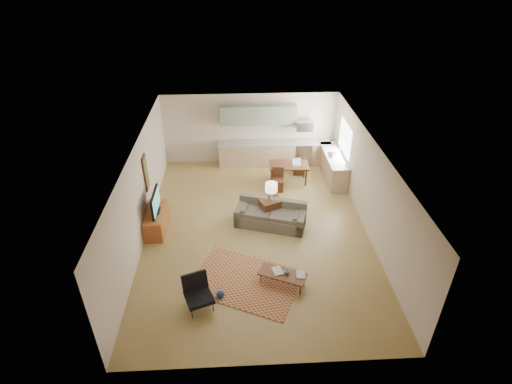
{
  "coord_description": "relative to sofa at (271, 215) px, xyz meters",
  "views": [
    {
      "loc": [
        -0.52,
        -9.5,
        7.28
      ],
      "look_at": [
        0.0,
        0.3,
        1.15
      ],
      "focal_mm": 28.0,
      "sensor_mm": 36.0,
      "label": 1
    }
  ],
  "objects": [
    {
      "name": "coffee_table",
      "position": [
        0.09,
        -2.5,
        -0.2
      ],
      "size": [
        1.26,
        0.92,
        0.35
      ],
      "primitive_type": null,
      "rotation": [
        0.0,
        0.0,
        -0.43
      ],
      "color": "#532F1D",
      "rests_on": "floor"
    },
    {
      "name": "book_a",
      "position": [
        -0.14,
        -2.44,
        -0.01
      ],
      "size": [
        0.38,
        0.42,
        0.03
      ],
      "primitive_type": "imported",
      "rotation": [
        0.0,
        0.0,
        0.24
      ],
      "color": "maroon",
      "rests_on": "coffee_table"
    },
    {
      "name": "rug",
      "position": [
        -0.84,
        -2.35,
        -0.37
      ],
      "size": [
        3.15,
        2.75,
        0.02
      ],
      "primitive_type": "cube",
      "rotation": [
        0.0,
        0.0,
        -0.43
      ],
      "color": "brown",
      "rests_on": "floor"
    },
    {
      "name": "wall_art_left",
      "position": [
        -3.64,
        0.66,
        1.17
      ],
      "size": [
        0.06,
        0.42,
        1.1
      ],
      "primitive_type": null,
      "color": "olive",
      "rests_on": "room"
    },
    {
      "name": "kitchen_counter_right",
      "position": [
        2.5,
        2.76,
        0.08
      ],
      "size": [
        0.64,
        2.26,
        0.92
      ],
      "primitive_type": null,
      "color": "tan",
      "rests_on": "ground"
    },
    {
      "name": "tv",
      "position": [
        -3.34,
        -0.04,
        0.58
      ],
      "size": [
        0.11,
        1.07,
        0.64
      ],
      "primitive_type": null,
      "color": "black",
      "rests_on": "tv_credenza"
    },
    {
      "name": "vase",
      "position": [
        0.19,
        -2.49,
        0.06
      ],
      "size": [
        0.21,
        0.21,
        0.16
      ],
      "primitive_type": "imported",
      "rotation": [
        0.0,
        0.0,
        0.16
      ],
      "color": "black",
      "rests_on": "coffee_table"
    },
    {
      "name": "room",
      "position": [
        -0.43,
        -0.24,
        0.97
      ],
      "size": [
        9.0,
        9.0,
        9.0
      ],
      "color": "olive",
      "rests_on": "ground"
    },
    {
      "name": "console_table",
      "position": [
        0.03,
        0.23,
        -0.0
      ],
      "size": [
        0.76,
        0.64,
        0.75
      ],
      "primitive_type": null,
      "rotation": [
        0.0,
        0.0,
        0.41
      ],
      "color": "#3D2012",
      "rests_on": "floor"
    },
    {
      "name": "triptych",
      "position": [
        -0.53,
        4.23,
        1.37
      ],
      "size": [
        1.7,
        0.04,
        0.5
      ],
      "primitive_type": null,
      "color": "beige",
      "rests_on": "room"
    },
    {
      "name": "tv_credenza",
      "position": [
        -3.4,
        -0.04,
        -0.06
      ],
      "size": [
        0.53,
        1.39,
        0.64
      ],
      "primitive_type": null,
      "color": "brown",
      "rests_on": "floor"
    },
    {
      "name": "sofa",
      "position": [
        0.0,
        0.0,
        0.0
      ],
      "size": [
        2.35,
        1.54,
        0.75
      ],
      "primitive_type": null,
      "rotation": [
        0.0,
        0.0,
        -0.3
      ],
      "color": "brown",
      "rests_on": "floor"
    },
    {
      "name": "kitchen_counter_back",
      "position": [
        0.47,
        3.94,
        0.08
      ],
      "size": [
        4.26,
        0.64,
        0.92
      ],
      "primitive_type": null,
      "color": "tan",
      "rests_on": "ground"
    },
    {
      "name": "laptop",
      "position": [
        1.13,
        2.48,
        0.42
      ],
      "size": [
        0.3,
        0.24,
        0.22
      ],
      "primitive_type": null,
      "rotation": [
        0.0,
        0.0,
        0.06
      ],
      "color": "#A5A8AD",
      "rests_on": "dining_table"
    },
    {
      "name": "window_right",
      "position": [
        2.8,
        2.76,
        1.17
      ],
      "size": [
        0.02,
        1.4,
        1.05
      ],
      "primitive_type": "cube",
      "color": "white",
      "rests_on": "room"
    },
    {
      "name": "dining_table",
      "position": [
        0.86,
        2.57,
        -0.03
      ],
      "size": [
        1.4,
        0.85,
        0.69
      ],
      "primitive_type": null,
      "rotation": [
        0.0,
        0.0,
        -0.05
      ],
      "color": "#3D2012",
      "rests_on": "floor"
    },
    {
      "name": "armchair",
      "position": [
        -1.93,
        -3.14,
        0.02
      ],
      "size": [
        0.9,
        0.9,
        0.8
      ],
      "primitive_type": null,
      "rotation": [
        0.0,
        0.0,
        0.36
      ],
      "color": "black",
      "rests_on": "floor"
    },
    {
      "name": "dining_chair_far",
      "position": [
        1.3,
        3.13,
        0.0
      ],
      "size": [
        0.38,
        0.39,
        0.76
      ],
      "primitive_type": null,
      "rotation": [
        0.0,
        0.0,
        3.11
      ],
      "color": "#3D2012",
      "rests_on": "floor"
    },
    {
      "name": "kitchen_range",
      "position": [
        1.57,
        3.94,
        0.07
      ],
      "size": [
        0.62,
        0.62,
        0.9
      ],
      "primitive_type": "cube",
      "color": "#A5A8AD",
      "rests_on": "ground"
    },
    {
      "name": "book_b",
      "position": [
        0.42,
        -2.55,
        -0.02
      ],
      "size": [
        0.28,
        0.34,
        0.02
      ],
      "primitive_type": "imported",
      "rotation": [
        0.0,
        0.0,
        -0.11
      ],
      "color": "navy",
      "rests_on": "coffee_table"
    },
    {
      "name": "table_lamp",
      "position": [
        0.03,
        0.23,
        0.67
      ],
      "size": [
        0.49,
        0.49,
        0.6
      ],
      "primitive_type": null,
      "rotation": [
        0.0,
        0.0,
        0.48
      ],
      "color": "beige",
      "rests_on": "console_table"
    },
    {
      "name": "soap_bottle",
      "position": [
        2.4,
        2.58,
        0.64
      ],
      "size": [
        0.13,
        0.13,
        0.19
      ],
      "primitive_type": "imported",
      "rotation": [
        0.0,
        0.0,
        0.26
      ],
      "color": "beige",
      "rests_on": "kitchen_counter_right"
    },
    {
      "name": "upper_cabinets",
      "position": [
        -0.13,
        4.09,
        1.57
      ],
      "size": [
        2.8,
        0.34,
        0.7
      ],
      "primitive_type": "cube",
      "color": "gray",
      "rests_on": "room"
    },
    {
      "name": "dining_chair_near",
      "position": [
        0.42,
        2.0,
        0.03
      ],
      "size": [
        0.42,
        0.44,
        0.81
      ],
      "primitive_type": null,
      "rotation": [
        0.0,
        0.0,
        -0.1
      ],
      "color": "#3D2012",
      "rests_on": "floor"
    },
    {
      "name": "kitchen_microwave",
      "position": [
        1.57,
        3.96,
        1.17
      ],
      "size": [
        0.62,
        0.4,
        0.35
      ],
      "primitive_type": "cube",
      "color": "#A5A8AD",
      "rests_on": "room"
    }
  ]
}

